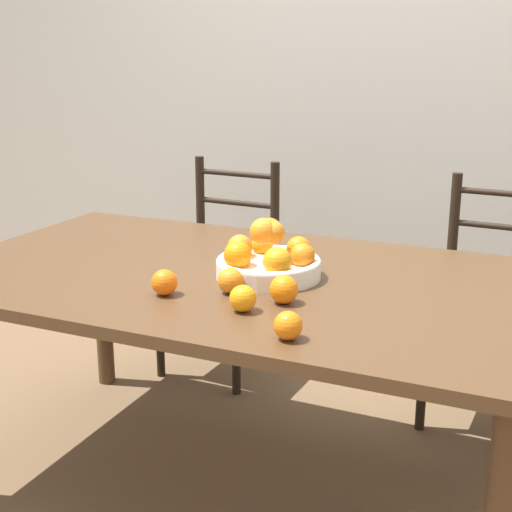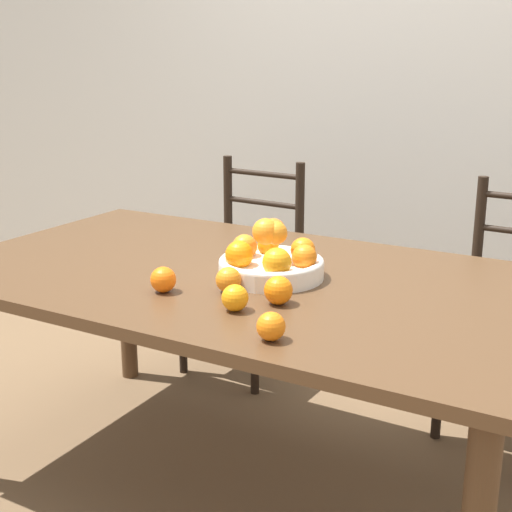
{
  "view_description": "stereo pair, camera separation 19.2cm",
  "coord_description": "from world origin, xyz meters",
  "px_view_note": "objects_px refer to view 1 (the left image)",
  "views": [
    {
      "loc": [
        0.9,
        -1.87,
        1.37
      ],
      "look_at": [
        0.11,
        -0.09,
        0.82
      ],
      "focal_mm": 50.0,
      "sensor_mm": 36.0,
      "label": 1
    },
    {
      "loc": [
        1.07,
        -1.78,
        1.37
      ],
      "look_at": [
        0.11,
        -0.09,
        0.82
      ],
      "focal_mm": 50.0,
      "sensor_mm": 36.0,
      "label": 2
    }
  ],
  "objects_px": {
    "orange_loose_1": "(284,289)",
    "chair_right": "(492,304)",
    "chair_left": "(222,268)",
    "orange_loose_4": "(243,298)",
    "orange_loose_3": "(164,282)",
    "orange_loose_0": "(231,281)",
    "fruit_bowl": "(269,259)",
    "orange_loose_2": "(288,326)"
  },
  "relations": [
    {
      "from": "orange_loose_1",
      "to": "chair_right",
      "type": "bearing_deg",
      "value": 66.24
    },
    {
      "from": "orange_loose_1",
      "to": "chair_left",
      "type": "bearing_deg",
      "value": 124.55
    },
    {
      "from": "orange_loose_1",
      "to": "orange_loose_4",
      "type": "height_order",
      "value": "orange_loose_1"
    },
    {
      "from": "orange_loose_3",
      "to": "chair_right",
      "type": "bearing_deg",
      "value": 54.49
    },
    {
      "from": "orange_loose_0",
      "to": "orange_loose_4",
      "type": "relative_size",
      "value": 1.03
    },
    {
      "from": "fruit_bowl",
      "to": "chair_left",
      "type": "bearing_deg",
      "value": 124.91
    },
    {
      "from": "orange_loose_0",
      "to": "orange_loose_2",
      "type": "xyz_separation_m",
      "value": [
        0.27,
        -0.25,
        -0.0
      ]
    },
    {
      "from": "orange_loose_1",
      "to": "orange_loose_3",
      "type": "relative_size",
      "value": 1.07
    },
    {
      "from": "fruit_bowl",
      "to": "orange_loose_4",
      "type": "distance_m",
      "value": 0.3
    },
    {
      "from": "orange_loose_2",
      "to": "chair_right",
      "type": "height_order",
      "value": "chair_right"
    },
    {
      "from": "fruit_bowl",
      "to": "orange_loose_2",
      "type": "bearing_deg",
      "value": -61.6
    },
    {
      "from": "fruit_bowl",
      "to": "orange_loose_4",
      "type": "xyz_separation_m",
      "value": [
        0.05,
        -0.3,
        -0.02
      ]
    },
    {
      "from": "fruit_bowl",
      "to": "orange_loose_3",
      "type": "xyz_separation_m",
      "value": [
        -0.2,
        -0.27,
        -0.02
      ]
    },
    {
      "from": "orange_loose_3",
      "to": "chair_right",
      "type": "relative_size",
      "value": 0.08
    },
    {
      "from": "fruit_bowl",
      "to": "chair_left",
      "type": "distance_m",
      "value": 1.04
    },
    {
      "from": "fruit_bowl",
      "to": "chair_right",
      "type": "relative_size",
      "value": 0.34
    },
    {
      "from": "orange_loose_1",
      "to": "chair_left",
      "type": "height_order",
      "value": "chair_left"
    },
    {
      "from": "orange_loose_2",
      "to": "chair_right",
      "type": "distance_m",
      "value": 1.32
    },
    {
      "from": "chair_left",
      "to": "fruit_bowl",
      "type": "bearing_deg",
      "value": -52.02
    },
    {
      "from": "orange_loose_0",
      "to": "orange_loose_4",
      "type": "xyz_separation_m",
      "value": [
        0.09,
        -0.12,
        -0.0
      ]
    },
    {
      "from": "orange_loose_4",
      "to": "orange_loose_3",
      "type": "bearing_deg",
      "value": 173.07
    },
    {
      "from": "orange_loose_0",
      "to": "orange_loose_2",
      "type": "distance_m",
      "value": 0.37
    },
    {
      "from": "orange_loose_1",
      "to": "chair_left",
      "type": "distance_m",
      "value": 1.26
    },
    {
      "from": "orange_loose_3",
      "to": "orange_loose_4",
      "type": "bearing_deg",
      "value": -6.93
    },
    {
      "from": "fruit_bowl",
      "to": "orange_loose_4",
      "type": "relative_size",
      "value": 4.43
    },
    {
      "from": "orange_loose_2",
      "to": "orange_loose_3",
      "type": "bearing_deg",
      "value": 159.68
    },
    {
      "from": "orange_loose_0",
      "to": "chair_left",
      "type": "height_order",
      "value": "chair_left"
    },
    {
      "from": "chair_right",
      "to": "orange_loose_4",
      "type": "bearing_deg",
      "value": -112.07
    },
    {
      "from": "orange_loose_0",
      "to": "orange_loose_4",
      "type": "bearing_deg",
      "value": -51.88
    },
    {
      "from": "fruit_bowl",
      "to": "chair_right",
      "type": "xyz_separation_m",
      "value": [
        0.57,
        0.81,
        -0.32
      ]
    },
    {
      "from": "orange_loose_4",
      "to": "chair_left",
      "type": "xyz_separation_m",
      "value": [
        -0.62,
        1.11,
        -0.3
      ]
    },
    {
      "from": "orange_loose_3",
      "to": "chair_left",
      "type": "height_order",
      "value": "chair_left"
    },
    {
      "from": "chair_left",
      "to": "orange_loose_2",
      "type": "bearing_deg",
      "value": -54.15
    },
    {
      "from": "orange_loose_1",
      "to": "orange_loose_3",
      "type": "bearing_deg",
      "value": -167.89
    },
    {
      "from": "orange_loose_0",
      "to": "chair_left",
      "type": "bearing_deg",
      "value": 118.06
    },
    {
      "from": "chair_left",
      "to": "orange_loose_0",
      "type": "bearing_deg",
      "value": -58.86
    },
    {
      "from": "orange_loose_0",
      "to": "chair_right",
      "type": "bearing_deg",
      "value": 58.33
    },
    {
      "from": "chair_right",
      "to": "fruit_bowl",
      "type": "bearing_deg",
      "value": -122.15
    },
    {
      "from": "orange_loose_1",
      "to": "orange_loose_2",
      "type": "height_order",
      "value": "orange_loose_1"
    },
    {
      "from": "fruit_bowl",
      "to": "orange_loose_2",
      "type": "height_order",
      "value": "fruit_bowl"
    },
    {
      "from": "fruit_bowl",
      "to": "chair_right",
      "type": "distance_m",
      "value": 1.05
    },
    {
      "from": "orange_loose_3",
      "to": "orange_loose_4",
      "type": "relative_size",
      "value": 1.03
    }
  ]
}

